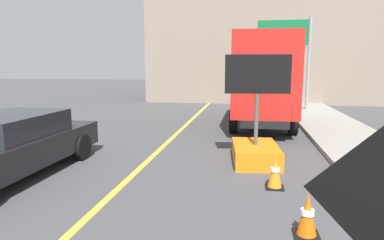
{
  "coord_description": "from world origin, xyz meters",
  "views": [
    {
      "loc": [
        2.51,
        0.99,
        2.42
      ],
      "look_at": [
        1.5,
        6.98,
        1.43
      ],
      "focal_mm": 31.09,
      "sensor_mm": 36.0,
      "label": 1
    }
  ],
  "objects": [
    {
      "name": "traffic_cone_near_sign",
      "position": [
        3.39,
        5.66,
        0.31
      ],
      "size": [
        0.36,
        0.36,
        0.64
      ],
      "color": "black",
      "rests_on": "ground"
    },
    {
      "name": "pickup_car",
      "position": [
        -2.64,
        7.21,
        0.7
      ],
      "size": [
        2.03,
        5.17,
        1.38
      ],
      "color": "black",
      "rests_on": "ground"
    },
    {
      "name": "lane_center_stripe",
      "position": [
        0.0,
        6.0,
        0.0
      ],
      "size": [
        0.14,
        36.0,
        0.01
      ],
      "primitive_type": "cube",
      "color": "yellow",
      "rests_on": "ground"
    },
    {
      "name": "far_building_block",
      "position": [
        3.82,
        25.96,
        4.61
      ],
      "size": [
        16.3,
        6.64,
        9.23
      ],
      "primitive_type": "cube",
      "color": "gray",
      "rests_on": "ground"
    },
    {
      "name": "arrow_board_trailer",
      "position": [
        2.73,
        9.34,
        0.48
      ],
      "size": [
        1.6,
        1.89,
        2.7
      ],
      "color": "orange",
      "rests_on": "ground"
    },
    {
      "name": "traffic_cone_mid_lane",
      "position": [
        3.09,
        7.55,
        0.33
      ],
      "size": [
        0.36,
        0.36,
        0.68
      ],
      "color": "black",
      "rests_on": "ground"
    },
    {
      "name": "highway_guide_sign",
      "position": [
        4.84,
        19.45,
        3.42
      ],
      "size": [
        2.79,
        0.18,
        5.0
      ],
      "color": "gray",
      "rests_on": "ground"
    },
    {
      "name": "box_truck",
      "position": [
        3.07,
        14.98,
        1.9
      ],
      "size": [
        2.39,
        7.42,
        3.55
      ],
      "color": "black",
      "rests_on": "ground"
    }
  ]
}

